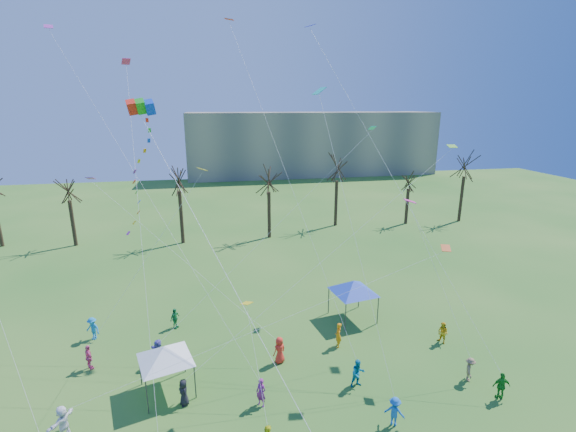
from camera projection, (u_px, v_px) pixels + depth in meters
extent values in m
cube|color=gray|center=(312.00, 143.00, 98.89)|extent=(60.00, 14.00, 15.00)
cylinder|color=black|center=(73.00, 223.00, 48.58)|extent=(0.44, 0.44, 5.66)
cylinder|color=black|center=(181.00, 217.00, 49.39)|extent=(0.44, 0.44, 6.63)
cylinder|color=black|center=(269.00, 215.00, 51.57)|extent=(0.44, 0.44, 6.03)
cylinder|color=black|center=(336.00, 203.00, 56.74)|extent=(0.44, 0.44, 6.46)
cylinder|color=black|center=(407.00, 206.00, 57.75)|extent=(0.44, 0.44, 5.14)
cylinder|color=black|center=(461.00, 199.00, 58.87)|extent=(0.44, 0.44, 6.69)
cube|color=red|center=(132.00, 107.00, 23.40)|extent=(0.75, 1.09, 1.00)
cube|color=#16A215|center=(141.00, 107.00, 23.49)|extent=(0.75, 1.09, 1.00)
cube|color=blue|center=(150.00, 107.00, 23.58)|extent=(0.75, 1.09, 1.00)
cylinder|color=white|center=(224.00, 271.00, 18.96)|extent=(0.02, 0.02, 21.98)
cylinder|color=#3F3F44|center=(147.00, 397.00, 22.18)|extent=(0.09, 0.09, 2.17)
cylinder|color=#3F3F44|center=(195.00, 382.00, 23.37)|extent=(0.09, 0.09, 2.17)
cylinder|color=#3F3F44|center=(140.00, 369.00, 24.48)|extent=(0.09, 0.09, 2.17)
cylinder|color=#3F3F44|center=(184.00, 357.00, 25.66)|extent=(0.09, 0.09, 2.17)
pyramid|color=white|center=(165.00, 353.00, 23.51)|extent=(3.97, 3.97, 0.93)
cylinder|color=#3F3F44|center=(345.00, 317.00, 30.37)|extent=(0.09, 0.09, 2.32)
cylinder|color=#3F3F44|center=(378.00, 310.00, 31.36)|extent=(0.09, 0.09, 2.32)
cylinder|color=#3F3F44|center=(329.00, 300.00, 32.96)|extent=(0.09, 0.09, 2.32)
cylinder|color=#3F3F44|center=(359.00, 295.00, 33.94)|extent=(0.09, 0.09, 2.32)
pyramid|color=blue|center=(353.00, 286.00, 31.71)|extent=(4.35, 4.35, 0.99)
imported|color=blue|center=(395.00, 412.00, 21.45)|extent=(1.25, 1.14, 1.68)
imported|color=#1C8420|center=(501.00, 386.00, 23.38)|extent=(1.07, 0.64, 1.71)
imported|color=white|center=(63.00, 422.00, 20.67)|extent=(1.24, 1.75, 1.82)
imported|color=black|center=(184.00, 392.00, 22.94)|extent=(0.77, 0.92, 1.61)
imported|color=#842177|center=(261.00, 393.00, 22.82)|extent=(0.74, 0.74, 1.73)
imported|color=#0B79A0|center=(358.00, 373.00, 24.42)|extent=(0.95, 0.78, 1.80)
imported|color=olive|center=(470.00, 370.00, 24.92)|extent=(1.02, 1.18, 1.58)
imported|color=#E24B8A|center=(89.00, 357.00, 26.02)|extent=(0.91, 1.07, 1.72)
imported|color=#6157BD|center=(159.00, 352.00, 26.49)|extent=(1.62, 1.52, 1.82)
imported|color=red|center=(280.00, 350.00, 26.69)|extent=(1.08, 0.95, 1.85)
imported|color=orange|center=(338.00, 335.00, 28.43)|extent=(0.57, 0.74, 1.83)
imported|color=gold|center=(443.00, 333.00, 28.89)|extent=(0.87, 0.96, 1.62)
imported|color=#1779BE|center=(93.00, 329.00, 29.34)|extent=(1.30, 1.14, 1.74)
imported|color=#1D8944|center=(175.00, 318.00, 30.85)|extent=(0.87, 1.01, 1.63)
cylinder|color=white|center=(12.00, 355.00, 18.30)|extent=(0.01, 0.01, 9.44)
cube|color=#D42374|center=(126.00, 61.00, 25.89)|extent=(0.69, 0.75, 0.35)
cylinder|color=white|center=(140.00, 224.00, 22.11)|extent=(0.01, 0.01, 22.35)
cube|color=yellow|center=(247.00, 303.00, 22.36)|extent=(0.76, 0.78, 0.19)
cylinder|color=white|center=(257.00, 363.00, 20.99)|extent=(0.01, 0.01, 6.12)
cube|color=#19BFA9|center=(319.00, 91.00, 23.92)|extent=(0.86, 0.80, 0.45)
cylinder|color=white|center=(355.00, 239.00, 22.62)|extent=(0.01, 0.01, 17.77)
cube|color=#2323C6|center=(310.00, 26.00, 30.86)|extent=(0.88, 0.81, 0.26)
cylinder|color=white|center=(393.00, 178.00, 27.06)|extent=(0.01, 0.01, 27.24)
cube|color=#D6511A|center=(446.00, 248.00, 25.11)|extent=(0.78, 0.87, 0.24)
cylinder|color=white|center=(273.00, 323.00, 22.84)|extent=(0.01, 0.01, 23.40)
cube|color=#72D131|center=(452.00, 146.00, 29.16)|extent=(0.77, 0.91, 0.19)
cylinder|color=white|center=(334.00, 251.00, 25.98)|extent=(0.01, 0.01, 23.85)
cube|color=#B132AD|center=(48.00, 26.00, 28.26)|extent=(0.76, 0.85, 0.35)
cylinder|color=white|center=(143.00, 187.00, 25.48)|extent=(0.01, 0.01, 27.98)
cube|color=#FE370D|center=(229.00, 19.00, 30.49)|extent=(0.80, 0.69, 0.15)
cylinder|color=white|center=(286.00, 174.00, 27.40)|extent=(0.01, 0.01, 26.15)
cube|color=#FF2A9C|center=(410.00, 201.00, 24.65)|extent=(0.81, 0.69, 0.23)
cylinder|color=white|center=(440.00, 282.00, 24.72)|extent=(0.01, 0.01, 10.35)
cube|color=gold|center=(202.00, 169.00, 23.12)|extent=(0.68, 0.60, 0.24)
cylinder|color=white|center=(142.00, 265.00, 24.51)|extent=(0.01, 0.01, 13.93)
cube|color=#1AC5C0|center=(372.00, 128.00, 33.93)|extent=(0.56, 0.66, 0.33)
cylinder|color=white|center=(279.00, 224.00, 30.16)|extent=(0.01, 0.01, 23.50)
cube|color=purple|center=(91.00, 178.00, 29.06)|extent=(0.61, 0.75, 0.28)
cylinder|color=white|center=(181.00, 258.00, 27.82)|extent=(0.01, 0.01, 17.77)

